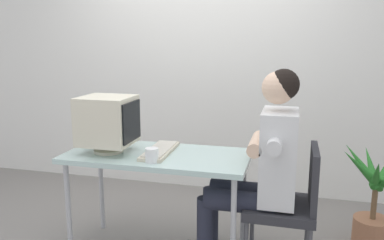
{
  "coord_description": "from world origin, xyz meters",
  "views": [
    {
      "loc": [
        0.89,
        -2.47,
        1.51
      ],
      "look_at": [
        0.25,
        0.0,
        1.0
      ],
      "focal_mm": 36.66,
      "sensor_mm": 36.0,
      "label": 1
    }
  ],
  "objects": [
    {
      "name": "crt_monitor",
      "position": [
        -0.34,
        -0.05,
        0.97
      ],
      "size": [
        0.36,
        0.33,
        0.39
      ],
      "color": "beige",
      "rests_on": "desk"
    },
    {
      "name": "desk_mug",
      "position": [
        0.03,
        -0.19,
        0.79
      ],
      "size": [
        0.09,
        0.1,
        0.09
      ],
      "color": "white",
      "rests_on": "desk"
    },
    {
      "name": "keyboard",
      "position": [
        0.01,
        0.02,
        0.76
      ],
      "size": [
        0.18,
        0.48,
        0.03
      ],
      "color": "beige",
      "rests_on": "desk"
    },
    {
      "name": "office_chair",
      "position": [
        0.9,
        -0.02,
        0.5
      ],
      "size": [
        0.44,
        0.44,
        0.86
      ],
      "color": "#4C4C51",
      "rests_on": "ground_plane"
    },
    {
      "name": "person_seated",
      "position": [
        0.71,
        -0.02,
        0.73
      ],
      "size": [
        0.75,
        0.58,
        1.35
      ],
      "color": "silver",
      "rests_on": "ground_plane"
    },
    {
      "name": "desk",
      "position": [
        0.0,
        0.0,
        0.68
      ],
      "size": [
        1.27,
        0.6,
        0.75
      ],
      "color": "#B7B7BC",
      "rests_on": "ground_plane"
    },
    {
      "name": "wall_back",
      "position": [
        0.3,
        1.4,
        1.5
      ],
      "size": [
        8.0,
        0.1,
        3.0
      ],
      "primitive_type": "cube",
      "color": "silver",
      "rests_on": "ground_plane"
    },
    {
      "name": "potted_plant",
      "position": [
        1.51,
        0.47,
        0.36
      ],
      "size": [
        0.61,
        0.62,
        0.79
      ],
      "color": "#9E6647",
      "rests_on": "ground_plane"
    }
  ]
}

